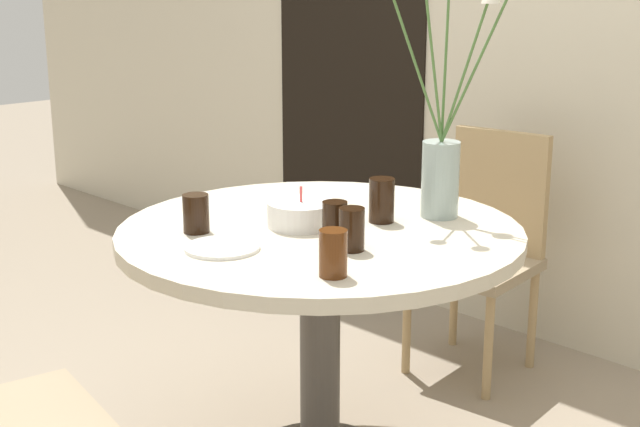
{
  "coord_description": "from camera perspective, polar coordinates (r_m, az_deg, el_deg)",
  "views": [
    {
      "loc": [
        1.71,
        -1.71,
        1.45
      ],
      "look_at": [
        0.0,
        0.0,
        0.8
      ],
      "focal_mm": 50.0,
      "sensor_mm": 36.0,
      "label": 1
    }
  ],
  "objects": [
    {
      "name": "doorway_panel",
      "position": [
        4.19,
        1.83,
        9.27
      ],
      "size": [
        0.9,
        0.01,
        2.05
      ],
      "color": "black",
      "rests_on": "ground_plane"
    },
    {
      "name": "drink_glass_3",
      "position": [
        2.09,
        0.85,
        -2.56
      ],
      "size": [
        0.07,
        0.07,
        0.11
      ],
      "color": "#51280F",
      "rests_on": "dining_table"
    },
    {
      "name": "dining_table",
      "position": [
        2.55,
        0.0,
        -3.86
      ],
      "size": [
        1.15,
        1.15,
        0.76
      ],
      "color": "beige",
      "rests_on": "ground_plane"
    },
    {
      "name": "drink_glass_1",
      "position": [
        2.56,
        3.97,
        0.85
      ],
      "size": [
        0.07,
        0.07,
        0.13
      ],
      "color": "black",
      "rests_on": "dining_table"
    },
    {
      "name": "flower_vase",
      "position": [
        2.6,
        7.92,
        5.12
      ],
      "size": [
        0.32,
        0.25,
        0.79
      ],
      "color": "#9EB2AD",
      "rests_on": "dining_table"
    },
    {
      "name": "drink_glass_0",
      "position": [
        2.47,
        -7.94,
        0.0
      ],
      "size": [
        0.07,
        0.07,
        0.11
      ],
      "color": "black",
      "rests_on": "dining_table"
    },
    {
      "name": "wall_back",
      "position": [
        3.51,
        16.27,
        12.06
      ],
      "size": [
        8.0,
        0.05,
        2.6
      ],
      "color": "beige",
      "rests_on": "ground_plane"
    },
    {
      "name": "side_plate",
      "position": [
        2.32,
        -6.28,
        -2.18
      ],
      "size": [
        0.2,
        0.2,
        0.01
      ],
      "color": "white",
      "rests_on": "dining_table"
    },
    {
      "name": "birthday_cake",
      "position": [
        2.52,
        -1.22,
        -0.02
      ],
      "size": [
        0.19,
        0.19,
        0.12
      ],
      "color": "white",
      "rests_on": "dining_table"
    },
    {
      "name": "drink_glass_2",
      "position": [
        2.36,
        0.95,
        -0.53
      ],
      "size": [
        0.07,
        0.07,
        0.11
      ],
      "color": "black",
      "rests_on": "dining_table"
    },
    {
      "name": "chair_right_flank",
      "position": [
        3.36,
        10.48,
        -1.62
      ],
      "size": [
        0.44,
        0.44,
        0.89
      ],
      "rotation": [
        0.0,
        0.0,
        0.1
      ],
      "color": "#9E896B",
      "rests_on": "ground_plane"
    },
    {
      "name": "drink_glass_4",
      "position": [
        2.29,
        2.04,
        -1.01
      ],
      "size": [
        0.07,
        0.07,
        0.11
      ],
      "color": "black",
      "rests_on": "dining_table"
    }
  ]
}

